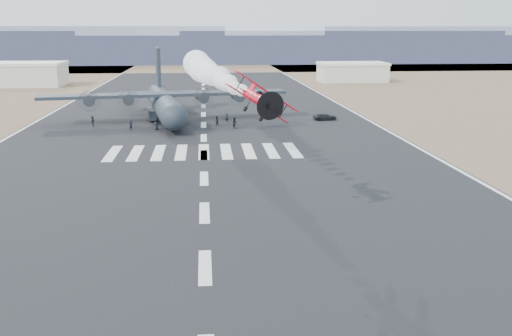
{
  "coord_description": "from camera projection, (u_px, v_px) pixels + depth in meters",
  "views": [
    {
      "loc": [
        0.19,
        -24.72,
        16.01
      ],
      "look_at": [
        4.63,
        24.04,
        4.0
      ],
      "focal_mm": 40.0,
      "sensor_mm": 36.0,
      "label": 1
    }
  ],
  "objects": [
    {
      "name": "scrub_far",
      "position": [
        203.0,
        66.0,
        250.16
      ],
      "size": [
        500.0,
        80.0,
        0.0
      ],
      "primitive_type": "cube",
      "color": "brown",
      "rests_on": "ground"
    },
    {
      "name": "runway_markings",
      "position": [
        204.0,
        138.0,
        85.73
      ],
      "size": [
        60.0,
        260.0,
        0.01
      ],
      "primitive_type": null,
      "color": "silver",
      "rests_on": "ground"
    },
    {
      "name": "ridge_seg_c",
      "position": [
        66.0,
        45.0,
        271.42
      ],
      "size": [
        150.0,
        50.0,
        17.0
      ],
      "primitive_type": "cube",
      "color": "#808AA3",
      "rests_on": "ground"
    },
    {
      "name": "ridge_seg_d",
      "position": [
        203.0,
        49.0,
        277.63
      ],
      "size": [
        150.0,
        50.0,
        13.0
      ],
      "primitive_type": "cube",
      "color": "#808AA3",
      "rests_on": "ground"
    },
    {
      "name": "ridge_seg_e",
      "position": [
        334.0,
        46.0,
        283.12
      ],
      "size": [
        150.0,
        50.0,
        15.0
      ],
      "primitive_type": "cube",
      "color": "#808AA3",
      "rests_on": "ground"
    },
    {
      "name": "ridge_seg_f",
      "position": [
        460.0,
        44.0,
        288.62
      ],
      "size": [
        150.0,
        50.0,
        17.0
      ],
      "primitive_type": "cube",
      "color": "#808AA3",
      "rests_on": "ground"
    },
    {
      "name": "hangar_left",
      "position": [
        20.0,
        74.0,
        162.55
      ],
      "size": [
        24.5,
        14.5,
        6.7
      ],
      "color": "#B5B2A1",
      "rests_on": "ground"
    },
    {
      "name": "hangar_right",
      "position": [
        352.0,
        72.0,
        176.12
      ],
      "size": [
        20.5,
        12.5,
        5.9
      ],
      "color": "#B5B2A1",
      "rests_on": "ground"
    },
    {
      "name": "aerobatic_biplane",
      "position": [
        259.0,
        99.0,
        45.78
      ],
      "size": [
        5.42,
        5.73,
        4.67
      ],
      "rotation": [
        0.0,
        0.58,
        0.14
      ],
      "color": "red"
    },
    {
      "name": "smoke_trail",
      "position": [
        204.0,
        69.0,
        75.41
      ],
      "size": [
        7.39,
        38.49,
        3.96
      ],
      "rotation": [
        0.0,
        0.0,
        0.14
      ],
      "color": "white"
    },
    {
      "name": "transport_aircraft",
      "position": [
        165.0,
        102.0,
        102.0
      ],
      "size": [
        42.89,
        35.17,
        12.39
      ],
      "rotation": [
        0.0,
        0.0,
        0.15
      ],
      "color": "#202930",
      "rests_on": "ground"
    },
    {
      "name": "support_vehicle",
      "position": [
        325.0,
        117.0,
        102.39
      ],
      "size": [
        4.46,
        2.6,
        1.17
      ],
      "primitive_type": "imported",
      "rotation": [
        0.0,
        0.0,
        1.74
      ],
      "color": "black",
      "rests_on": "ground"
    },
    {
      "name": "crew_a",
      "position": [
        131.0,
        125.0,
        91.94
      ],
      "size": [
        0.79,
        0.76,
        1.68
      ],
      "primitive_type": "imported",
      "rotation": [
        0.0,
        0.0,
        3.75
      ],
      "color": "black",
      "rests_on": "ground"
    },
    {
      "name": "crew_b",
      "position": [
        217.0,
        121.0,
        96.05
      ],
      "size": [
        0.96,
        0.83,
        1.68
      ],
      "primitive_type": "imported",
      "rotation": [
        0.0,
        0.0,
        3.63
      ],
      "color": "black",
      "rests_on": "ground"
    },
    {
      "name": "crew_c",
      "position": [
        92.0,
        121.0,
        96.07
      ],
      "size": [
        0.96,
        1.19,
        1.67
      ],
      "primitive_type": "imported",
      "rotation": [
        0.0,
        0.0,
        4.21
      ],
      "color": "black",
      "rests_on": "ground"
    },
    {
      "name": "crew_d",
      "position": [
        180.0,
        124.0,
        92.87
      ],
      "size": [
        1.12,
        1.03,
        1.74
      ],
      "primitive_type": "imported",
      "rotation": [
        0.0,
        0.0,
        5.63
      ],
      "color": "black",
      "rests_on": "ground"
    },
    {
      "name": "crew_e",
      "position": [
        156.0,
        125.0,
        92.2
      ],
      "size": [
        0.95,
        0.69,
        1.76
      ],
      "primitive_type": "imported",
      "rotation": [
        0.0,
        0.0,
        6.08
      ],
      "color": "black",
      "rests_on": "ground"
    },
    {
      "name": "crew_f",
      "position": [
        159.0,
        120.0,
        97.47
      ],
      "size": [
        1.67,
        1.08,
        1.72
      ],
      "primitive_type": "imported",
      "rotation": [
        0.0,
        0.0,
        2.75
      ],
      "color": "black",
      "rests_on": "ground"
    },
    {
      "name": "crew_g",
      "position": [
        227.0,
        118.0,
        100.07
      ],
      "size": [
        0.69,
        0.62,
        1.59
      ],
      "primitive_type": "imported",
      "rotation": [
        0.0,
        0.0,
        2.87
      ],
      "color": "black",
      "rests_on": "ground"
    },
    {
      "name": "crew_h",
      "position": [
        234.0,
        123.0,
        93.65
      ],
      "size": [
        1.01,
        1.01,
        1.82
      ],
      "primitive_type": "imported",
      "rotation": [
        0.0,
        0.0,
        2.36
      ],
      "color": "black",
      "rests_on": "ground"
    }
  ]
}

